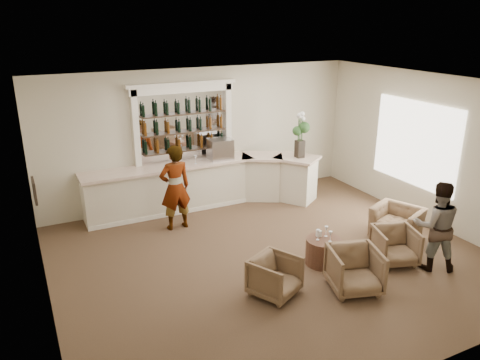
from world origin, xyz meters
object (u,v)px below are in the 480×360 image
armchair_right (395,246)px  armchair_far (397,222)px  flower_vase (300,132)px  sommelier (175,188)px  espresso_machine (220,149)px  armchair_center (355,270)px  cocktail_table (323,251)px  armchair_left (275,276)px  bar_counter (205,184)px  guest (436,226)px

armchair_right → armchair_far: size_ratio=0.79×
armchair_far → flower_vase: flower_vase is taller
sommelier → espresso_machine: 1.82m
armchair_center → armchair_far: 2.54m
armchair_center → flower_vase: flower_vase is taller
cocktail_table → armchair_center: size_ratio=0.79×
armchair_left → flower_vase: (2.67, 3.42, 1.44)m
espresso_machine → sommelier: bearing=-144.8°
armchair_left → armchair_right: size_ratio=0.97×
armchair_center → armchair_left: bearing=176.5°
armchair_far → bar_counter: bearing=-160.4°
armchair_center → armchair_right: armchair_center is taller
guest → armchair_right: size_ratio=2.22×
guest → armchair_left: 3.14m
armchair_right → armchair_far: bearing=62.3°
guest → armchair_left: bearing=22.6°
cocktail_table → armchair_center: bearing=-94.2°
cocktail_table → armchair_far: (2.12, 0.30, 0.06)m
armchair_center → bar_counter: bearing=117.6°
flower_vase → cocktail_table: bearing=-114.5°
armchair_center → espresso_machine: size_ratio=1.49×
armchair_left → armchair_center: armchair_center is taller
guest → flower_vase: (-0.38, 3.94, 0.93)m
sommelier → flower_vase: size_ratio=1.67×
sommelier → armchair_left: bearing=97.3°
espresso_machine → guest: bearing=-62.4°
cocktail_table → armchair_center: armchair_center is taller
armchair_left → armchair_right: bearing=-28.4°
bar_counter → armchair_center: 4.65m
cocktail_table → bar_counter: bearing=104.3°
armchair_right → armchair_center: bearing=-144.1°
armchair_right → flower_vase: bearing=106.5°
sommelier → armchair_far: 4.78m
cocktail_table → sommelier: sommelier is taller
bar_counter → flower_vase: bearing=-16.5°
cocktail_table → armchair_left: size_ratio=0.90×
armchair_center → armchair_right: size_ratio=1.10×
guest → armchair_far: bearing=-74.9°
flower_vase → guest: bearing=-84.5°
cocktail_table → espresso_machine: espresso_machine is taller
guest → flower_vase: flower_vase is taller
flower_vase → sommelier: bearing=-176.6°
armchair_center → armchair_far: armchair_center is taller
armchair_far → flower_vase: size_ratio=0.85×
cocktail_table → espresso_machine: (-0.47, 3.67, 1.14)m
bar_counter → espresso_machine: size_ratio=10.23×
armchair_left → armchair_far: (3.46, 0.80, -0.02)m
armchair_right → armchair_far: armchair_right is taller
sommelier → armchair_far: bearing=145.8°
sommelier → armchair_center: 4.19m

